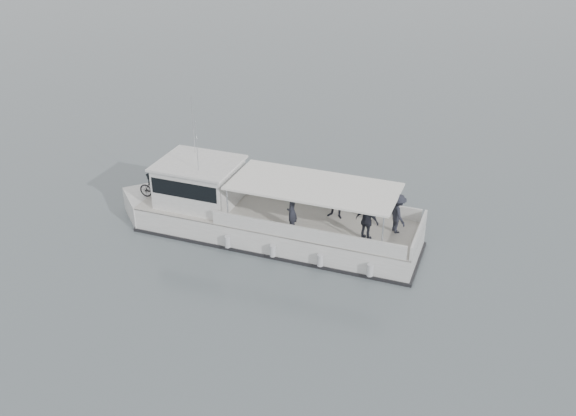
{
  "coord_description": "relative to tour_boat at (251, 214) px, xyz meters",
  "views": [
    {
      "loc": [
        1.18,
        -26.46,
        15.16
      ],
      "look_at": [
        -1.09,
        -1.17,
        1.6
      ],
      "focal_mm": 40.0,
      "sensor_mm": 36.0,
      "label": 1
    }
  ],
  "objects": [
    {
      "name": "ground",
      "position": [
        2.83,
        0.82,
        -1.01
      ],
      "size": [
        1400.0,
        1400.0,
        0.0
      ],
      "primitive_type": "plane",
      "color": "#545E63",
      "rests_on": "ground"
    },
    {
      "name": "tour_boat",
      "position": [
        0.0,
        0.0,
        0.0
      ],
      "size": [
        14.7,
        6.92,
        6.18
      ],
      "rotation": [
        0.0,
        0.0,
        -0.27
      ],
      "color": "white",
      "rests_on": "ground"
    }
  ]
}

